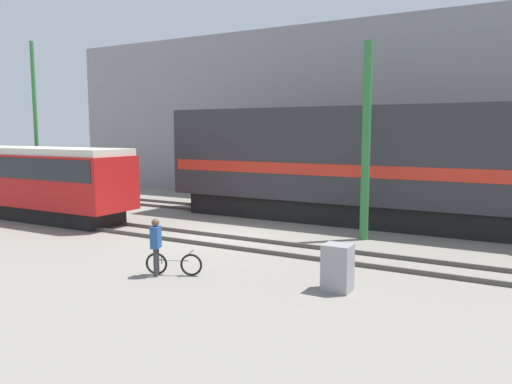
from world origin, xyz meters
name	(u,v)px	position (x,y,z in m)	size (l,w,h in m)	color
ground_plane	(219,238)	(0.00, 0.00, 0.00)	(120.00, 120.00, 0.00)	gray
track_near	(209,239)	(0.00, -0.66, 0.07)	(60.00, 1.50, 0.14)	#47423D
track_far	(283,215)	(0.00, 5.47, 0.07)	(60.00, 1.51, 0.14)	#47423D
building_backdrop	(348,114)	(0.00, 14.49, 5.07)	(38.82, 6.00, 10.14)	gray
freight_locomotive	(385,164)	(4.80, 5.47, 2.64)	(19.83, 3.04, 5.65)	black
streetcar	(40,178)	(-9.30, -0.66, 1.89)	(9.67, 2.54, 3.30)	black
bicycle	(174,264)	(1.68, -4.79, 0.32)	(1.54, 0.73, 0.69)	black
person	(156,241)	(1.31, -5.09, 0.98)	(0.34, 0.42, 1.63)	#333333
utility_pole_left	(36,124)	(-13.52, 2.41, 4.41)	(0.21, 0.21, 8.81)	#2D7238
utility_pole_center	(366,142)	(4.90, 2.41, 3.62)	(0.32, 0.32, 7.24)	#2D7238
signal_box	(338,268)	(6.17, -3.85, 0.60)	(0.70, 0.60, 1.20)	gray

